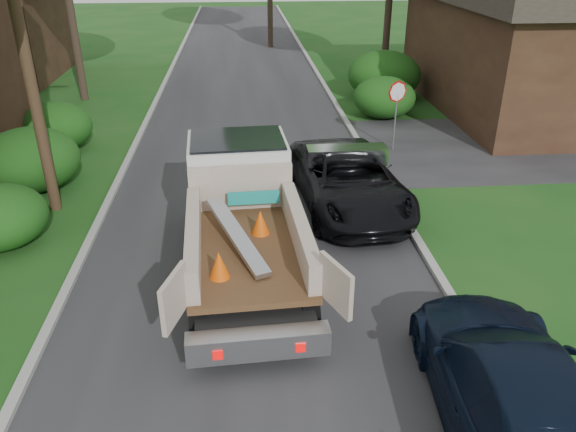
% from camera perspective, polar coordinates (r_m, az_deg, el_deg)
% --- Properties ---
extents(ground, '(120.00, 120.00, 0.00)m').
position_cam_1_polar(ground, '(11.97, -3.12, -8.70)').
color(ground, '#164814').
rests_on(ground, ground).
extents(road, '(8.00, 90.00, 0.02)m').
position_cam_1_polar(road, '(20.94, -4.12, 7.29)').
color(road, '#28282B').
rests_on(road, ground).
extents(side_street, '(16.00, 7.00, 0.02)m').
position_cam_1_polar(side_street, '(23.42, 26.96, 6.54)').
color(side_street, '#28282B').
rests_on(side_street, ground).
extents(curb_left, '(0.20, 90.00, 0.12)m').
position_cam_1_polar(curb_left, '(21.28, -15.31, 6.88)').
color(curb_left, '#9E9E99').
rests_on(curb_left, ground).
extents(curb_right, '(0.20, 90.00, 0.12)m').
position_cam_1_polar(curb_right, '(21.36, 7.03, 7.70)').
color(curb_right, '#9E9E99').
rests_on(curb_right, ground).
extents(stop_sign, '(0.71, 0.32, 2.48)m').
position_cam_1_polar(stop_sign, '(20.19, 10.99, 11.41)').
color(stop_sign, slate).
rests_on(stop_sign, ground).
extents(utility_pole, '(2.42, 1.25, 10.00)m').
position_cam_1_polar(utility_pole, '(15.77, -25.78, 17.84)').
color(utility_pole, '#382619').
rests_on(utility_pole, ground).
extents(house_right, '(9.72, 12.96, 6.20)m').
position_cam_1_polar(house_right, '(27.44, 24.99, 16.42)').
color(house_right, '#361F16').
rests_on(house_right, ground).
extents(hedge_left_b, '(2.86, 2.86, 1.87)m').
position_cam_1_polar(hedge_left_b, '(18.44, -24.69, 5.22)').
color(hedge_left_b, '#153B0D').
rests_on(hedge_left_b, ground).
extents(hedge_left_c, '(2.60, 2.60, 1.70)m').
position_cam_1_polar(hedge_left_c, '(21.71, -22.64, 8.35)').
color(hedge_left_c, '#153B0D').
rests_on(hedge_left_c, ground).
extents(hedge_right_a, '(2.60, 2.60, 1.70)m').
position_cam_1_polar(hedge_right_a, '(24.31, 9.75, 11.80)').
color(hedge_right_a, '#153B0D').
rests_on(hedge_right_a, ground).
extents(hedge_right_b, '(3.38, 3.38, 2.21)m').
position_cam_1_polar(hedge_right_b, '(27.25, 9.74, 13.94)').
color(hedge_right_b, '#153B0D').
rests_on(hedge_right_b, ground).
extents(flatbed_truck, '(3.12, 6.78, 2.52)m').
position_cam_1_polar(flatbed_truck, '(13.04, -4.72, 1.38)').
color(flatbed_truck, black).
rests_on(flatbed_truck, ground).
extents(black_pickup, '(3.10, 5.91, 1.59)m').
position_cam_1_polar(black_pickup, '(15.79, 6.15, 3.67)').
color(black_pickup, black).
rests_on(black_pickup, ground).
extents(navy_suv, '(2.71, 5.72, 1.61)m').
position_cam_1_polar(navy_suv, '(9.40, 22.04, -16.31)').
color(navy_suv, black).
rests_on(navy_suv, ground).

